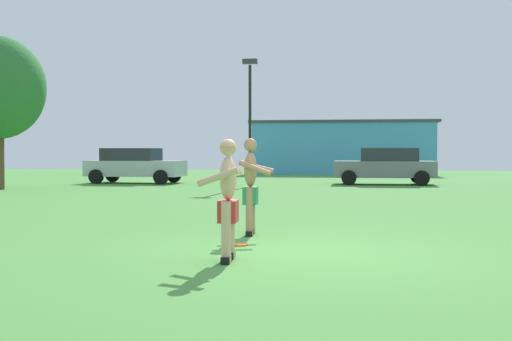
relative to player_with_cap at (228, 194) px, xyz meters
name	(u,v)px	position (x,y,z in m)	size (l,w,h in m)	color
ground_plane	(300,253)	(0.90, 0.81, -0.88)	(80.00, 80.00, 0.00)	#4C8E3D
player_with_cap	(228,194)	(0.00, 0.00, 0.00)	(0.58, 0.64, 1.63)	black
player_in_green	(251,184)	(-0.10, 2.67, 0.00)	(0.60, 0.63, 1.68)	black
frisbee	(239,245)	(-0.10, 1.42, -0.87)	(0.28, 0.28, 0.03)	orange
car_gray_near_post	(385,165)	(3.10, 20.21, -0.06)	(4.31, 2.05, 1.58)	slate
car_silver_mid_lot	(135,165)	(-8.05, 19.72, -0.06)	(4.38, 2.19, 1.58)	silver
lamp_post	(250,107)	(-2.48, 17.80, 2.35)	(0.60, 0.24, 5.21)	black
outbuilding_behind_lot	(343,147)	(1.12, 33.24, 0.80)	(11.60, 4.22, 3.35)	#4C9ED1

